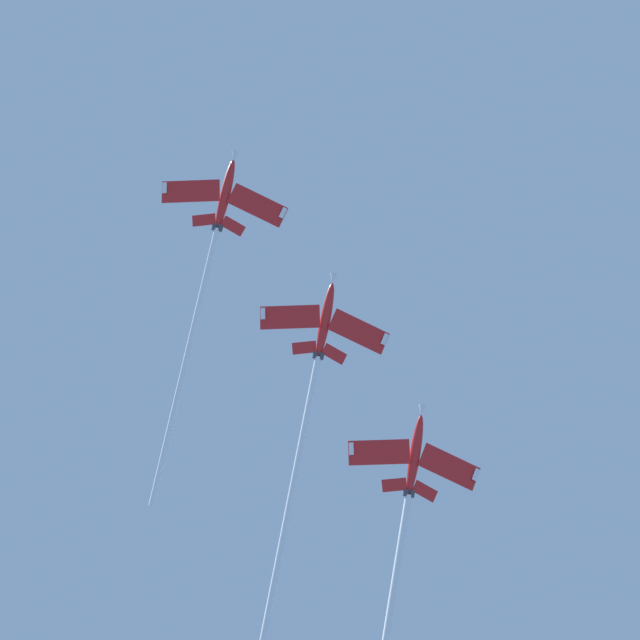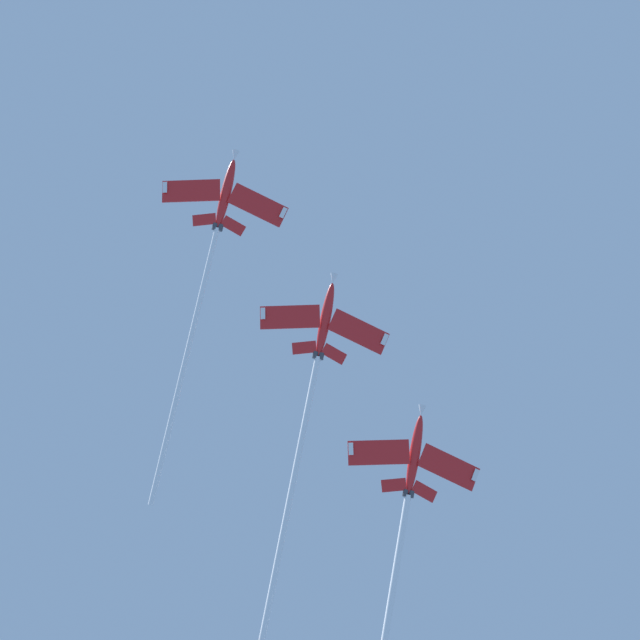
% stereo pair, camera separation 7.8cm
% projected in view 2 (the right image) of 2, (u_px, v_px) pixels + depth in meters
% --- Properties ---
extents(jet_lead, '(39.85, 35.94, 26.67)m').
position_uv_depth(jet_lead, '(211.00, 256.00, 136.27)').
color(jet_lead, red).
extents(jet_second, '(40.20, 36.10, 28.20)m').
position_uv_depth(jet_second, '(310.00, 396.00, 131.13)').
color(jet_second, red).
extents(jet_third, '(38.44, 34.54, 26.10)m').
position_uv_depth(jet_third, '(401.00, 538.00, 127.68)').
color(jet_third, red).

